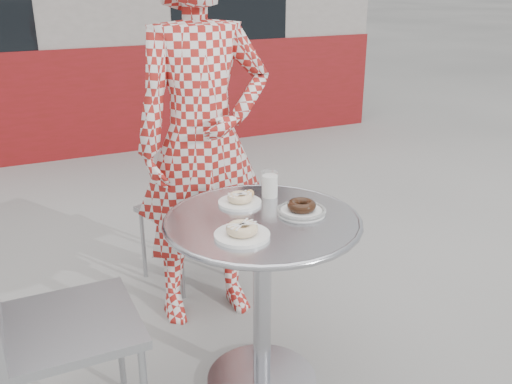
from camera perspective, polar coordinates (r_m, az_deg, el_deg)
name	(u,v)px	position (r m, az deg, el deg)	size (l,w,h in m)	color
bistro_table	(262,262)	(2.23, 0.63, -7.06)	(0.76, 0.76, 0.77)	silver
chair_far	(187,237)	(3.21, -6.92, -4.44)	(0.51, 0.51, 0.83)	#9DA0A4
chair_left	(71,373)	(2.23, -18.03, -16.85)	(0.47, 0.47, 0.97)	#9DA0A4
seated_person	(203,141)	(2.67, -5.30, 5.07)	(0.65, 0.43, 1.79)	maroon
plate_far	(240,199)	(2.28, -1.57, -0.75)	(0.17, 0.17, 0.05)	white
plate_near	(242,232)	(2.00, -1.41, -3.99)	(0.20, 0.20, 0.05)	white
plate_checker	(301,209)	(2.20, 4.57, -1.72)	(0.19, 0.19, 0.05)	white
milk_cup	(270,185)	(2.34, 1.39, 0.72)	(0.07, 0.07, 0.11)	white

